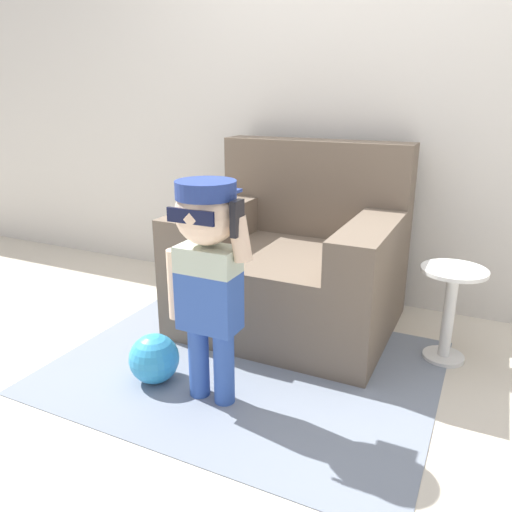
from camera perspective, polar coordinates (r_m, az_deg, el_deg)
The scene contains 7 objects.
ground_plane at distance 2.49m, azimuth 6.43°, elevation -10.97°, with size 10.00×10.00×0.00m, color beige.
wall_back at distance 2.96m, azimuth 12.95°, elevation 19.47°, with size 10.00×0.05×2.60m.
armchair at distance 2.69m, azimuth 4.39°, elevation -0.80°, with size 1.07×0.91×0.96m.
person_child at distance 1.90m, azimuth -5.56°, elevation -0.45°, with size 0.37×0.28×0.91m.
side_table at distance 2.48m, azimuth 21.27°, elevation -5.27°, with size 0.29×0.29×0.46m.
rug at distance 2.37m, azimuth -1.22°, elevation -12.46°, with size 1.69×1.31×0.01m.
toy_ball at distance 2.26m, azimuth -11.56°, elevation -11.41°, with size 0.22×0.22×0.22m.
Camera 1 is at (0.69, -2.07, 1.21)m, focal length 35.00 mm.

